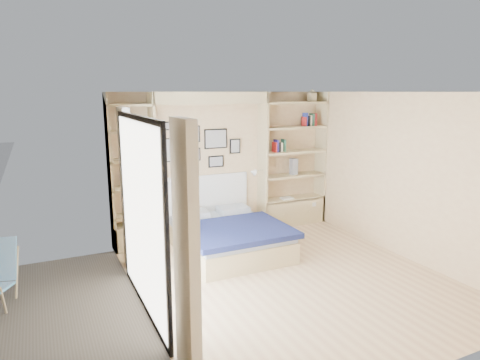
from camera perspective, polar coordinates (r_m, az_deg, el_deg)
name	(u,v)px	position (r m, az deg, el deg)	size (l,w,h in m)	color
ground	(289,278)	(6.05, 6.53, -12.81)	(4.50, 4.50, 0.00)	#DFBC8A
room_shell	(219,183)	(6.83, -2.78, -0.35)	(4.50, 4.50, 4.50)	#DFBF8B
bed	(228,235)	(6.84, -1.63, -7.41)	(1.58, 1.95, 1.07)	#CDB77C
photo_gallery	(199,145)	(7.37, -5.42, 4.65)	(1.48, 0.02, 0.82)	black
reading_lamps	(213,175)	(7.30, -3.62, 0.61)	(1.92, 0.12, 0.15)	silver
shelf_decor	(283,137)	(7.90, 5.78, 5.79)	(3.55, 0.23, 2.03)	#9F1714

